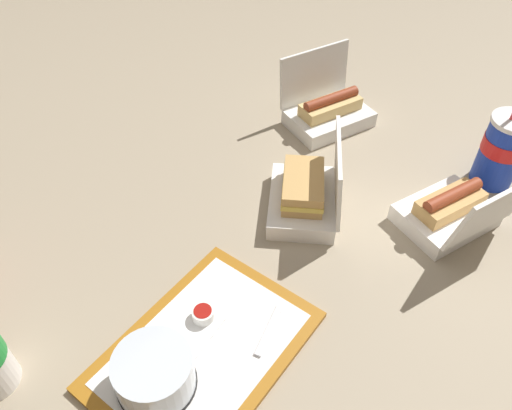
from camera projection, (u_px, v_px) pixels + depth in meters
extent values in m
plane|color=gray|center=(242.00, 232.00, 1.05)|extent=(3.20, 3.20, 0.00)
cube|color=#A56619|center=(204.00, 350.00, 0.85)|extent=(0.39, 0.28, 0.01)
cube|color=white|center=(204.00, 348.00, 0.84)|extent=(0.34, 0.24, 0.00)
cylinder|color=black|center=(157.00, 383.00, 0.80)|extent=(0.13, 0.13, 0.01)
cylinder|color=#512D19|center=(155.00, 375.00, 0.78)|extent=(0.10, 0.10, 0.05)
cylinder|color=silver|center=(154.00, 372.00, 0.77)|extent=(0.13, 0.13, 0.07)
cylinder|color=white|center=(203.00, 315.00, 0.88)|extent=(0.04, 0.04, 0.02)
cylinder|color=#9E140F|center=(203.00, 311.00, 0.87)|extent=(0.03, 0.03, 0.01)
cube|color=white|center=(186.00, 327.00, 0.87)|extent=(0.11, 0.11, 0.00)
cube|color=white|center=(270.00, 329.00, 0.87)|extent=(0.11, 0.04, 0.00)
cube|color=white|center=(329.00, 118.00, 1.31)|extent=(0.24, 0.20, 0.04)
cube|color=white|center=(314.00, 75.00, 1.29)|extent=(0.20, 0.08, 0.14)
cube|color=#DBB770|center=(330.00, 107.00, 1.28)|extent=(0.17, 0.11, 0.03)
cylinder|color=brown|center=(331.00, 99.00, 1.26)|extent=(0.16, 0.07, 0.03)
cylinder|color=yellow|center=(332.00, 96.00, 1.26)|extent=(0.13, 0.05, 0.01)
cube|color=white|center=(302.00, 202.00, 1.08)|extent=(0.25, 0.23, 0.04)
cube|color=white|center=(338.00, 173.00, 1.02)|extent=(0.18, 0.13, 0.14)
cube|color=tan|center=(303.00, 192.00, 1.06)|extent=(0.16, 0.15, 0.02)
cube|color=#E5C651|center=(303.00, 186.00, 1.05)|extent=(0.17, 0.15, 0.01)
cube|color=tan|center=(304.00, 181.00, 1.04)|extent=(0.16, 0.15, 0.02)
cube|color=white|center=(445.00, 215.00, 1.05)|extent=(0.23, 0.19, 0.04)
cube|color=white|center=(493.00, 212.00, 0.94)|extent=(0.19, 0.09, 0.14)
cube|color=tan|center=(450.00, 203.00, 1.03)|extent=(0.16, 0.11, 0.03)
cylinder|color=brown|center=(453.00, 195.00, 1.01)|extent=(0.14, 0.07, 0.03)
cylinder|color=yellow|center=(454.00, 192.00, 1.01)|extent=(0.12, 0.04, 0.01)
cylinder|color=#1938B7|center=(501.00, 153.00, 1.11)|extent=(0.09, 0.09, 0.16)
cylinder|color=red|center=(505.00, 144.00, 1.09)|extent=(0.09, 0.09, 0.04)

